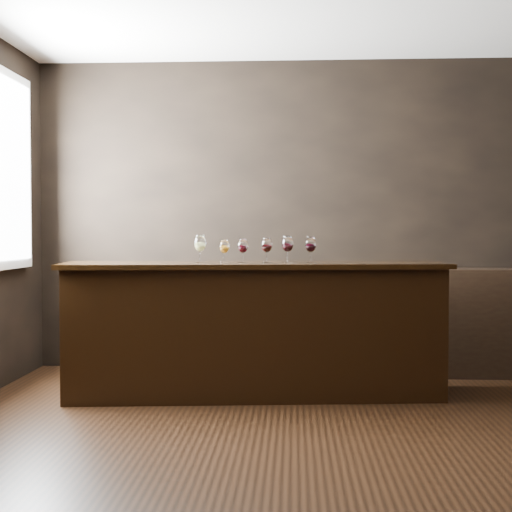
{
  "coord_description": "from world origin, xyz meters",
  "views": [
    {
      "loc": [
        -0.16,
        -4.24,
        1.26
      ],
      "look_at": [
        -0.45,
        1.15,
        1.07
      ],
      "focal_mm": 50.0,
      "sensor_mm": 36.0,
      "label": 1
    }
  ],
  "objects_px": {
    "glass_red_b": "(267,246)",
    "glass_red_d": "(311,245)",
    "back_bar_shelf": "(379,321)",
    "glass_white": "(200,244)",
    "glass_amber": "(224,247)",
    "bar_counter": "(255,332)",
    "glass_red_a": "(243,246)",
    "glass_red_c": "(288,245)"
  },
  "relations": [
    {
      "from": "back_bar_shelf",
      "to": "glass_red_a",
      "type": "distance_m",
      "value": 1.61
    },
    {
      "from": "glass_white",
      "to": "glass_red_a",
      "type": "height_order",
      "value": "glass_white"
    },
    {
      "from": "glass_red_a",
      "to": "glass_red_c",
      "type": "relative_size",
      "value": 0.9
    },
    {
      "from": "glass_white",
      "to": "glass_amber",
      "type": "relative_size",
      "value": 1.19
    },
    {
      "from": "glass_red_c",
      "to": "glass_amber",
      "type": "bearing_deg",
      "value": 173.76
    },
    {
      "from": "glass_amber",
      "to": "bar_counter",
      "type": "bearing_deg",
      "value": -7.24
    },
    {
      "from": "back_bar_shelf",
      "to": "glass_red_b",
      "type": "height_order",
      "value": "glass_red_b"
    },
    {
      "from": "bar_counter",
      "to": "glass_red_d",
      "type": "xyz_separation_m",
      "value": [
        0.43,
        0.01,
        0.66
      ]
    },
    {
      "from": "glass_red_a",
      "to": "glass_red_c",
      "type": "bearing_deg",
      "value": 2.43
    },
    {
      "from": "glass_white",
      "to": "glass_red_b",
      "type": "height_order",
      "value": "glass_white"
    },
    {
      "from": "glass_white",
      "to": "glass_amber",
      "type": "distance_m",
      "value": 0.19
    },
    {
      "from": "glass_red_a",
      "to": "glass_red_c",
      "type": "distance_m",
      "value": 0.34
    },
    {
      "from": "back_bar_shelf",
      "to": "glass_red_a",
      "type": "xyz_separation_m",
      "value": [
        -1.13,
        -0.91,
        0.68
      ]
    },
    {
      "from": "glass_red_b",
      "to": "glass_red_d",
      "type": "xyz_separation_m",
      "value": [
        0.33,
        -0.01,
        0.0
      ]
    },
    {
      "from": "bar_counter",
      "to": "glass_red_a",
      "type": "bearing_deg",
      "value": -161.83
    },
    {
      "from": "glass_amber",
      "to": "glass_red_d",
      "type": "bearing_deg",
      "value": -1.28
    },
    {
      "from": "glass_red_d",
      "to": "glass_red_a",
      "type": "bearing_deg",
      "value": -174.13
    },
    {
      "from": "glass_red_a",
      "to": "glass_red_b",
      "type": "xyz_separation_m",
      "value": [
        0.18,
        0.07,
        0.0
      ]
    },
    {
      "from": "glass_white",
      "to": "glass_amber",
      "type": "xyz_separation_m",
      "value": [
        0.18,
        0.03,
        -0.02
      ]
    },
    {
      "from": "bar_counter",
      "to": "back_bar_shelf",
      "type": "bearing_deg",
      "value": 34.6
    },
    {
      "from": "bar_counter",
      "to": "glass_amber",
      "type": "height_order",
      "value": "glass_amber"
    },
    {
      "from": "back_bar_shelf",
      "to": "bar_counter",
      "type": "bearing_deg",
      "value": -140.06
    },
    {
      "from": "bar_counter",
      "to": "glass_white",
      "type": "relative_size",
      "value": 13.34
    },
    {
      "from": "glass_white",
      "to": "glass_red_c",
      "type": "height_order",
      "value": "glass_white"
    },
    {
      "from": "back_bar_shelf",
      "to": "glass_amber",
      "type": "xyz_separation_m",
      "value": [
        -1.28,
        -0.85,
        0.67
      ]
    },
    {
      "from": "glass_white",
      "to": "glass_red_c",
      "type": "xyz_separation_m",
      "value": [
        0.67,
        -0.02,
        -0.0
      ]
    },
    {
      "from": "bar_counter",
      "to": "glass_white",
      "type": "height_order",
      "value": "glass_white"
    },
    {
      "from": "glass_red_c",
      "to": "glass_red_a",
      "type": "bearing_deg",
      "value": -177.57
    },
    {
      "from": "bar_counter",
      "to": "glass_amber",
      "type": "distance_m",
      "value": 0.69
    },
    {
      "from": "back_bar_shelf",
      "to": "glass_white",
      "type": "relative_size",
      "value": 12.28
    },
    {
      "from": "bar_counter",
      "to": "back_bar_shelf",
      "type": "xyz_separation_m",
      "value": [
        1.05,
        0.88,
        -0.03
      ]
    },
    {
      "from": "glass_red_c",
      "to": "glass_white",
      "type": "bearing_deg",
      "value": 178.1
    },
    {
      "from": "back_bar_shelf",
      "to": "glass_amber",
      "type": "relative_size",
      "value": 14.66
    },
    {
      "from": "glass_white",
      "to": "glass_red_d",
      "type": "height_order",
      "value": "glass_white"
    },
    {
      "from": "back_bar_shelf",
      "to": "glass_red_c",
      "type": "distance_m",
      "value": 1.39
    },
    {
      "from": "glass_white",
      "to": "glass_red_d",
      "type": "xyz_separation_m",
      "value": [
        0.84,
        0.02,
        -0.01
      ]
    },
    {
      "from": "bar_counter",
      "to": "glass_amber",
      "type": "xyz_separation_m",
      "value": [
        -0.23,
        0.03,
        0.65
      ]
    },
    {
      "from": "bar_counter",
      "to": "glass_red_a",
      "type": "distance_m",
      "value": 0.66
    },
    {
      "from": "glass_red_c",
      "to": "glass_red_d",
      "type": "distance_m",
      "value": 0.18
    },
    {
      "from": "glass_amber",
      "to": "glass_red_c",
      "type": "bearing_deg",
      "value": -6.24
    },
    {
      "from": "bar_counter",
      "to": "glass_red_c",
      "type": "relative_size",
      "value": 13.69
    },
    {
      "from": "glass_red_b",
      "to": "glass_red_c",
      "type": "relative_size",
      "value": 0.93
    }
  ]
}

